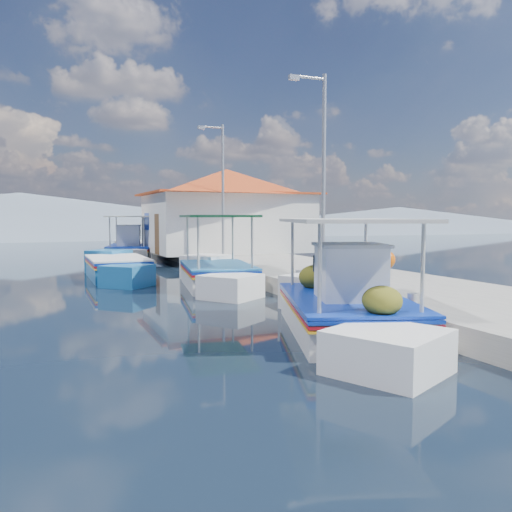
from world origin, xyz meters
name	(u,v)px	position (x,y,z in m)	size (l,w,h in m)	color
ground	(192,319)	(0.00, 0.00, 0.00)	(160.00, 160.00, 0.00)	black
quay	(299,272)	(5.90, 6.00, 0.25)	(5.00, 44.00, 0.50)	#9F9E95
bollards	(256,266)	(3.80, 5.25, 0.65)	(0.20, 17.20, 0.30)	#A5A8AD
main_caique	(343,308)	(2.48, -2.47, 0.50)	(3.96, 7.36, 2.57)	white
caique_green_canopy	(216,275)	(2.28, 5.10, 0.40)	(2.91, 7.07, 2.68)	white
caique_blue_hull	(117,270)	(-0.46, 8.82, 0.33)	(2.07, 6.92, 1.23)	#1C6AAA
caique_far	(129,250)	(1.50, 18.08, 0.49)	(3.38, 7.43, 2.67)	white
harbor_building	(226,209)	(6.20, 15.00, 2.78)	(10.49, 10.49, 4.40)	white
lamp_post_near	(321,166)	(4.51, 2.00, 3.85)	(1.21, 0.14, 6.00)	#A5A8AD
lamp_post_far	(221,184)	(4.51, 11.00, 3.85)	(1.21, 0.14, 6.00)	#A5A8AD
mountain_ridge	(120,219)	(6.54, 56.00, 2.04)	(171.40, 96.00, 5.50)	slate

